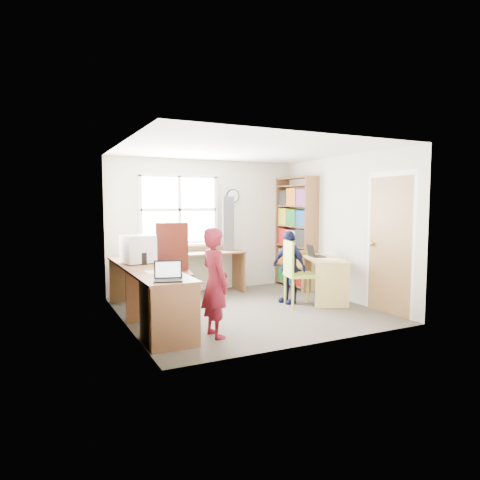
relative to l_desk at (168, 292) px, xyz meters
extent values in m
cube|color=#433D35|center=(1.31, 0.28, -0.47)|extent=(3.60, 3.40, 0.02)
cube|color=white|center=(1.31, 0.28, 1.95)|extent=(3.60, 3.40, 0.02)
cube|color=beige|center=(1.31, 1.99, 0.74)|extent=(3.60, 0.02, 2.40)
cube|color=beige|center=(1.31, -1.43, 0.74)|extent=(3.60, 0.02, 2.40)
cube|color=beige|center=(-0.50, 0.28, 0.74)|extent=(0.02, 3.40, 2.40)
cube|color=beige|center=(3.12, 0.28, 0.74)|extent=(0.02, 3.40, 2.40)
cube|color=white|center=(0.81, 1.97, 1.04)|extent=(1.40, 0.01, 1.20)
cube|color=white|center=(0.81, 1.96, 1.04)|extent=(1.48, 0.04, 1.28)
cube|color=olive|center=(3.09, -0.77, 0.54)|extent=(0.02, 0.82, 2.00)
sphere|color=gold|center=(3.06, -0.44, 0.54)|extent=(0.07, 0.07, 0.07)
cylinder|color=black|center=(1.86, 1.96, 1.29)|extent=(0.26, 0.03, 0.26)
cylinder|color=white|center=(1.86, 1.95, 1.29)|extent=(0.22, 0.01, 0.22)
cube|color=brown|center=(-0.19, 0.38, 0.28)|extent=(0.60, 2.70, 0.03)
cube|color=brown|center=(1.06, 1.70, 0.28)|extent=(1.65, 0.56, 0.03)
cube|color=brown|center=(-0.19, 0.38, -0.10)|extent=(0.56, 0.03, 0.72)
cube|color=brown|center=(-0.19, -0.94, -0.10)|extent=(0.56, 0.03, 0.72)
cube|color=brown|center=(-0.19, 1.70, -0.10)|extent=(0.56, 0.03, 0.72)
cube|color=brown|center=(1.86, 1.70, -0.10)|extent=(0.03, 0.52, 0.72)
cube|color=brown|center=(-0.19, -0.57, -0.10)|extent=(0.54, 0.45, 0.72)
cube|color=#E1C570|center=(2.80, 0.38, 0.24)|extent=(1.02, 1.35, 0.03)
cube|color=#E1C570|center=(2.55, -0.16, -0.12)|extent=(0.49, 0.24, 0.68)
cube|color=#E1C570|center=(3.04, 0.92, -0.12)|extent=(0.49, 0.24, 0.68)
cube|color=brown|center=(2.96, 0.96, 0.59)|extent=(0.30, 0.02, 2.10)
cube|color=brown|center=(2.96, 1.96, 0.59)|extent=(0.30, 0.02, 2.10)
cube|color=brown|center=(2.96, 1.46, 1.63)|extent=(0.30, 1.00, 0.02)
cube|color=brown|center=(2.96, 1.46, -0.40)|extent=(0.30, 1.00, 0.02)
cube|color=brown|center=(2.96, 1.46, -0.04)|extent=(0.30, 1.00, 0.02)
cube|color=brown|center=(2.96, 1.46, 0.34)|extent=(0.30, 1.00, 0.02)
cube|color=brown|center=(2.96, 1.46, 0.72)|extent=(0.30, 1.00, 0.02)
cube|color=brown|center=(2.96, 1.46, 1.10)|extent=(0.30, 1.00, 0.02)
cube|color=brown|center=(2.96, 1.46, 1.48)|extent=(0.30, 1.00, 0.02)
cube|color=#A91C18|center=(2.96, 1.16, -0.25)|extent=(0.25, 0.28, 0.27)
cube|color=#184991|center=(2.96, 1.48, -0.24)|extent=(0.25, 0.30, 0.29)
cube|color=#1D782F|center=(2.96, 1.78, -0.23)|extent=(0.25, 0.26, 0.30)
cube|color=gold|center=(2.96, 1.16, 0.13)|extent=(0.25, 0.28, 0.30)
cube|color=#6C3078|center=(2.96, 1.48, 0.14)|extent=(0.25, 0.30, 0.32)
cube|color=orange|center=(2.96, 1.78, 0.12)|extent=(0.25, 0.26, 0.29)
cube|color=#242424|center=(2.96, 1.16, 0.52)|extent=(0.25, 0.28, 0.32)
cube|color=beige|center=(2.96, 1.48, 0.50)|extent=(0.25, 0.30, 0.29)
cube|color=#A91C18|center=(2.96, 1.78, 0.51)|extent=(0.25, 0.26, 0.30)
cube|color=#184991|center=(2.96, 1.16, 0.88)|extent=(0.25, 0.28, 0.29)
cube|color=#1D782F|center=(2.96, 1.48, 0.89)|extent=(0.25, 0.30, 0.30)
cube|color=gold|center=(2.96, 1.78, 0.90)|extent=(0.25, 0.26, 0.32)
cube|color=#6C3078|center=(2.96, 1.16, 1.27)|extent=(0.25, 0.28, 0.30)
cube|color=orange|center=(2.96, 1.48, 1.28)|extent=(0.25, 0.30, 0.32)
cube|color=#242424|center=(2.96, 1.78, 1.26)|extent=(0.25, 0.26, 0.29)
cylinder|color=black|center=(0.29, 0.65, -0.42)|extent=(0.72, 0.72, 0.05)
cylinder|color=black|center=(0.29, 0.65, -0.17)|extent=(0.08, 0.08, 0.46)
cube|color=#48160D|center=(0.29, 0.65, 0.09)|extent=(0.59, 0.59, 0.10)
cube|color=#48160D|center=(0.33, 0.89, 0.51)|extent=(0.49, 0.18, 0.72)
cylinder|color=#BBD145|center=(1.96, 0.04, -0.22)|extent=(0.05, 0.05, 0.48)
cylinder|color=#BBD145|center=(2.34, -0.05, -0.22)|extent=(0.05, 0.05, 0.48)
cylinder|color=#BBD145|center=(2.06, 0.41, -0.22)|extent=(0.05, 0.05, 0.48)
cylinder|color=#BBD145|center=(2.43, 0.32, -0.22)|extent=(0.05, 0.05, 0.48)
cube|color=#BBD145|center=(2.20, 0.18, 0.03)|extent=(0.54, 0.54, 0.04)
cube|color=#BBD145|center=(2.00, 0.23, 0.31)|extent=(0.14, 0.42, 0.53)
cube|color=silver|center=(-0.21, 0.78, 0.31)|extent=(0.35, 0.29, 0.02)
cube|color=silver|center=(-0.21, 0.78, 0.51)|extent=(0.48, 0.44, 0.39)
cube|color=#3F72F2|center=(0.00, 0.82, 0.51)|extent=(0.07, 0.32, 0.28)
cube|color=black|center=(-0.23, -0.77, 0.30)|extent=(0.37, 0.31, 0.02)
cube|color=black|center=(-0.19, -0.65, 0.41)|extent=(0.32, 0.15, 0.21)
cube|color=white|center=(-0.20, -0.66, 0.41)|extent=(0.28, 0.12, 0.17)
cube|color=black|center=(2.76, 0.53, 0.26)|extent=(0.28, 0.34, 0.02)
cube|color=black|center=(2.65, 0.56, 0.36)|extent=(0.12, 0.30, 0.20)
cube|color=#3F72F2|center=(2.66, 0.56, 0.36)|extent=(0.10, 0.26, 0.16)
cube|color=black|center=(-0.17, 0.63, 0.38)|extent=(0.09, 0.09, 0.17)
cube|color=black|center=(-0.19, 1.09, 0.38)|extent=(0.09, 0.09, 0.17)
cube|color=black|center=(1.64, 1.70, 0.79)|extent=(0.24, 0.22, 0.98)
cube|color=red|center=(2.77, 0.94, 0.28)|extent=(0.36, 0.36, 0.06)
cube|color=white|center=(-0.20, -0.09, 0.30)|extent=(0.22, 0.31, 0.00)
cube|color=white|center=(2.75, 0.15, 0.26)|extent=(0.21, 0.29, 0.00)
imported|color=#2E7434|center=(0.77, 1.75, 0.43)|extent=(0.16, 0.14, 0.27)
imported|color=maroon|center=(0.39, -0.65, 0.21)|extent=(0.35, 0.50, 1.33)
imported|color=#31742E|center=(0.33, 1.12, 0.18)|extent=(0.51, 0.64, 1.27)
imported|color=#14173F|center=(2.15, 0.45, 0.13)|extent=(0.43, 0.73, 1.17)
camera|label=1|loc=(-1.59, -5.35, 1.17)|focal=32.00mm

